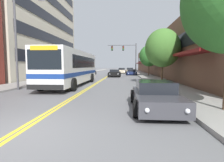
{
  "coord_description": "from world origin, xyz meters",
  "views": [
    {
      "loc": [
        3.08,
        -4.72,
        1.9
      ],
      "look_at": [
        0.45,
        30.91,
        -1.23
      ],
      "focal_mm": 28.0,
      "sensor_mm": 36.0,
      "label": 1
    }
  ],
  "objects": [
    {
      "name": "centre_line",
      "position": [
        0.0,
        37.0,
        0.0
      ],
      "size": [
        0.34,
        106.0,
        0.01
      ],
      "color": "yellow",
      "rests_on": "ground_plane"
    },
    {
      "name": "car_champagne_moving_second",
      "position": [
        2.27,
        39.91,
        0.63
      ],
      "size": [
        2.05,
        4.43,
        1.35
      ],
      "color": "beige",
      "rests_on": "ground_plane"
    },
    {
      "name": "sidewalk_right",
      "position": [
        6.98,
        37.0,
        0.08
      ],
      "size": [
        2.97,
        106.0,
        0.15
      ],
      "color": "gray",
      "rests_on": "ground_plane"
    },
    {
      "name": "fire_hydrant",
      "position": [
        5.95,
        6.39,
        0.52
      ],
      "size": [
        0.3,
        0.22,
        0.75
      ],
      "color": "#B7B7BC",
      "rests_on": "sidewalk_right"
    },
    {
      "name": "ground_plane",
      "position": [
        0.0,
        37.0,
        0.0
      ],
      "size": [
        240.0,
        240.0,
        0.0
      ],
      "primitive_type": "plane",
      "color": "slate"
    },
    {
      "name": "car_white_parked_left_near",
      "position": [
        -4.28,
        32.17,
        0.64
      ],
      "size": [
        2.06,
        4.45,
        1.37
      ],
      "color": "white",
      "rests_on": "ground_plane"
    },
    {
      "name": "street_tree_right_mid",
      "position": [
        6.95,
        13.8,
        3.72
      ],
      "size": [
        3.58,
        3.58,
        5.54
      ],
      "color": "brown",
      "rests_on": "sidewalk_right"
    },
    {
      "name": "storefront_row_right",
      "position": [
        12.69,
        37.0,
        3.51
      ],
      "size": [
        9.1,
        68.0,
        7.02
      ],
      "color": "brown",
      "rests_on": "ground_plane"
    },
    {
      "name": "street_tree_right_far",
      "position": [
        7.33,
        26.81,
        3.64
      ],
      "size": [
        3.41,
        3.41,
        5.37
      ],
      "color": "brown",
      "rests_on": "sidewalk_right"
    },
    {
      "name": "car_dark_grey_parked_right_foreground",
      "position": [
        4.41,
        2.97,
        0.57
      ],
      "size": [
        2.04,
        4.45,
        1.22
      ],
      "color": "#38383D",
      "rests_on": "ground_plane"
    },
    {
      "name": "car_navy_parked_right_mid",
      "position": [
        4.43,
        32.05,
        0.56
      ],
      "size": [
        2.19,
        4.76,
        1.18
      ],
      "color": "#19234C",
      "rests_on": "ground_plane"
    },
    {
      "name": "car_beige_parked_right_far",
      "position": [
        4.38,
        40.98,
        0.66
      ],
      "size": [
        2.08,
        4.72,
        1.39
      ],
      "color": "#BCAD89",
      "rests_on": "ground_plane"
    },
    {
      "name": "traffic_signal_mast",
      "position": [
        3.3,
        29.75,
        4.44
      ],
      "size": [
        5.57,
        0.38,
        6.24
      ],
      "color": "#47474C",
      "rests_on": "ground_plane"
    },
    {
      "name": "car_silver_parked_left_far",
      "position": [
        -4.3,
        25.5,
        0.67
      ],
      "size": [
        1.98,
        4.19,
        1.46
      ],
      "color": "#B7B7BC",
      "rests_on": "ground_plane"
    },
    {
      "name": "sidewalk_left",
      "position": [
        -6.98,
        37.0,
        0.08
      ],
      "size": [
        2.97,
        106.0,
        0.15
      ],
      "color": "gray",
      "rests_on": "ground_plane"
    },
    {
      "name": "street_lamp_left_near",
      "position": [
        -4.91,
        8.32,
        4.28
      ],
      "size": [
        2.51,
        0.28,
        7.05
      ],
      "color": "#47474C",
      "rests_on": "ground_plane"
    },
    {
      "name": "city_bus",
      "position": [
        -2.02,
        12.11,
        1.82
      ],
      "size": [
        2.84,
        11.95,
        3.22
      ],
      "color": "silver",
      "rests_on": "ground_plane"
    },
    {
      "name": "car_black_moving_lead",
      "position": [
        1.29,
        25.83,
        0.6
      ],
      "size": [
        2.13,
        4.84,
        1.25
      ],
      "color": "black",
      "rests_on": "ground_plane"
    }
  ]
}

